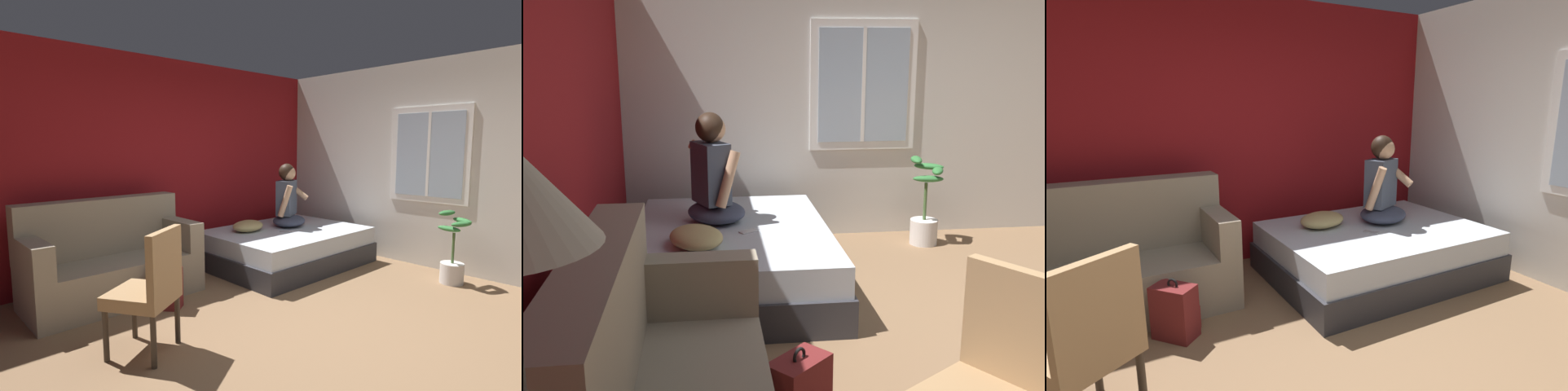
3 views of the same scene
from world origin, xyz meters
TOP-DOWN VIEW (x-y plane):
  - ground_plane at (0.00, 0.00)m, footprint 40.00×40.00m
  - wall_back_accent at (0.00, 2.78)m, footprint 10.16×0.16m
  - wall_side_with_window at (2.66, 0.01)m, footprint 0.19×6.79m
  - bed at (1.30, 1.73)m, footprint 2.06×1.52m
  - side_chair at (-1.20, 0.79)m, footprint 0.64×0.64m
  - person_seated at (1.47, 1.86)m, footprint 0.66×0.62m
  - throw_pillow at (0.85, 2.00)m, footprint 0.56×0.48m
  - cell_phone at (1.16, 1.61)m, footprint 0.14×0.16m
  - potted_plant at (2.15, -0.13)m, footprint 0.39×0.37m

SIDE VIEW (x-z plane):
  - ground_plane at x=0.00m, z-range 0.00..0.00m
  - bed at x=1.30m, z-range 0.00..0.48m
  - potted_plant at x=2.15m, z-range -0.12..0.73m
  - cell_phone at x=1.16m, z-range 0.48..0.49m
  - side_chair at x=-1.20m, z-range 0.04..1.02m
  - throw_pillow at x=0.85m, z-range 0.48..0.62m
  - person_seated at x=1.47m, z-range 0.40..1.27m
  - wall_back_accent at x=0.00m, z-range 0.00..2.70m
  - wall_side_with_window at x=2.66m, z-range 0.00..2.70m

